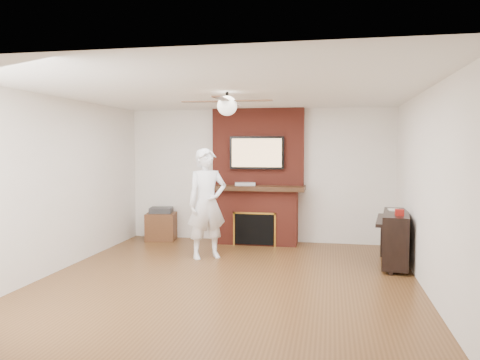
% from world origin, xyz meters
% --- Properties ---
extents(room_shell, '(5.36, 5.86, 2.86)m').
position_xyz_m(room_shell, '(0.00, 0.00, 1.25)').
color(room_shell, '#553419').
rests_on(room_shell, ground).
extents(fireplace, '(1.78, 0.64, 2.50)m').
position_xyz_m(fireplace, '(0.00, 2.55, 1.00)').
color(fireplace, maroon).
rests_on(fireplace, ground).
extents(tv, '(1.00, 0.08, 0.60)m').
position_xyz_m(tv, '(0.00, 2.50, 1.68)').
color(tv, black).
rests_on(tv, fireplace).
extents(ceiling_fan, '(1.21, 1.21, 0.31)m').
position_xyz_m(ceiling_fan, '(-0.00, 0.00, 2.33)').
color(ceiling_fan, black).
rests_on(ceiling_fan, room_shell).
extents(person, '(0.78, 0.72, 1.76)m').
position_xyz_m(person, '(-0.60, 1.20, 0.88)').
color(person, white).
rests_on(person, ground).
extents(side_table, '(0.62, 0.62, 0.62)m').
position_xyz_m(side_table, '(-1.86, 2.48, 0.29)').
color(side_table, '#4F2B16').
rests_on(side_table, ground).
extents(piano, '(0.61, 1.27, 0.90)m').
position_xyz_m(piano, '(2.30, 1.27, 0.43)').
color(piano, black).
rests_on(piano, ground).
extents(cable_box, '(0.40, 0.27, 0.05)m').
position_xyz_m(cable_box, '(-0.21, 2.45, 1.11)').
color(cable_box, silver).
rests_on(cable_box, fireplace).
extents(candle_orange, '(0.07, 0.07, 0.13)m').
position_xyz_m(candle_orange, '(-0.17, 2.31, 0.06)').
color(candle_orange, '#DD471A').
rests_on(candle_orange, ground).
extents(candle_green, '(0.07, 0.07, 0.08)m').
position_xyz_m(candle_green, '(-0.05, 2.37, 0.04)').
color(candle_green, '#4B8234').
rests_on(candle_green, ground).
extents(candle_cream, '(0.08, 0.08, 0.11)m').
position_xyz_m(candle_cream, '(0.14, 2.37, 0.05)').
color(candle_cream, beige).
rests_on(candle_cream, ground).
extents(candle_blue, '(0.05, 0.05, 0.09)m').
position_xyz_m(candle_blue, '(0.20, 2.31, 0.04)').
color(candle_blue, '#396DAD').
rests_on(candle_blue, ground).
extents(candle_cream_extra, '(0.08, 0.08, 0.11)m').
position_xyz_m(candle_cream_extra, '(0.14, 2.37, 0.05)').
color(candle_cream_extra, beige).
rests_on(candle_cream_extra, ground).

